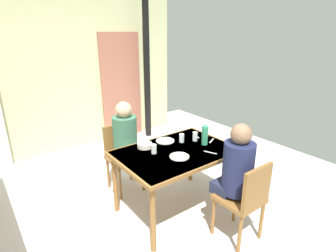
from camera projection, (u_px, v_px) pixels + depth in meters
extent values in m
plane|color=silver|center=(141.00, 214.00, 3.13)|extent=(6.29, 6.29, 0.00)
cube|color=#C1C58E|center=(62.00, 75.00, 4.51)|extent=(4.32, 0.10, 2.65)
cube|color=#9F5E49|center=(121.00, 87.00, 5.15)|extent=(0.80, 0.05, 2.00)
cylinder|color=black|center=(147.00, 70.00, 5.08)|extent=(0.12, 0.12, 2.65)
cube|color=brown|center=(176.00, 152.00, 3.00)|extent=(1.30, 0.91, 0.04)
cube|color=beige|center=(176.00, 151.00, 2.99)|extent=(1.25, 0.88, 0.00)
cylinder|color=brown|center=(153.00, 220.00, 2.51)|extent=(0.06, 0.06, 0.72)
cylinder|color=brown|center=(235.00, 180.00, 3.17)|extent=(0.06, 0.06, 0.72)
cylinder|color=brown|center=(115.00, 184.00, 3.09)|extent=(0.06, 0.06, 0.72)
cylinder|color=brown|center=(191.00, 157.00, 3.75)|extent=(0.06, 0.06, 0.72)
cube|color=brown|center=(239.00, 199.00, 2.66)|extent=(0.40, 0.40, 0.04)
cube|color=brown|center=(257.00, 188.00, 2.46)|extent=(0.38, 0.04, 0.42)
cylinder|color=brown|center=(213.00, 217.00, 2.78)|extent=(0.04, 0.04, 0.41)
cylinder|color=brown|center=(235.00, 205.00, 2.97)|extent=(0.04, 0.04, 0.41)
cylinder|color=brown|center=(240.00, 236.00, 2.52)|extent=(0.04, 0.04, 0.41)
cylinder|color=brown|center=(261.00, 221.00, 2.72)|extent=(0.04, 0.04, 0.41)
cube|color=brown|center=(125.00, 158.00, 3.50)|extent=(0.40, 0.40, 0.04)
cube|color=brown|center=(117.00, 139.00, 3.57)|extent=(0.38, 0.04, 0.42)
cylinder|color=brown|center=(143.00, 176.00, 3.55)|extent=(0.04, 0.04, 0.41)
cylinder|color=brown|center=(120.00, 185.00, 3.36)|extent=(0.04, 0.04, 0.41)
cylinder|color=brown|center=(130.00, 166.00, 3.81)|extent=(0.04, 0.04, 0.41)
cylinder|color=brown|center=(108.00, 174.00, 3.61)|extent=(0.04, 0.04, 0.41)
cube|color=#212845|center=(227.00, 186.00, 2.76)|extent=(0.30, 0.22, 0.12)
cylinder|color=#1E2347|center=(238.00, 168.00, 2.59)|extent=(0.30, 0.30, 0.52)
sphere|color=#846047|center=(241.00, 134.00, 2.48)|extent=(0.20, 0.20, 0.20)
cube|color=#375B44|center=(131.00, 159.00, 3.36)|extent=(0.30, 0.22, 0.12)
cylinder|color=#38664C|center=(125.00, 137.00, 3.36)|extent=(0.30, 0.30, 0.52)
sphere|color=tan|center=(124.00, 110.00, 3.24)|extent=(0.20, 0.20, 0.20)
cylinder|color=#339168|center=(205.00, 135.00, 3.12)|extent=(0.07, 0.07, 0.23)
cone|color=#329860|center=(205.00, 125.00, 3.08)|extent=(0.05, 0.05, 0.04)
cylinder|color=silver|center=(145.00, 145.00, 3.07)|extent=(0.17, 0.17, 0.05)
cylinder|color=white|center=(165.00, 141.00, 3.25)|extent=(0.22, 0.22, 0.01)
cylinder|color=white|center=(179.00, 157.00, 2.84)|extent=(0.21, 0.21, 0.01)
cylinder|color=silver|center=(195.00, 136.00, 3.25)|extent=(0.06, 0.06, 0.11)
cylinder|color=silver|center=(182.00, 138.00, 3.21)|extent=(0.06, 0.06, 0.10)
cylinder|color=silver|center=(154.00, 149.00, 2.92)|extent=(0.06, 0.06, 0.10)
cube|color=silver|center=(231.00, 150.00, 3.02)|extent=(0.11, 0.12, 0.00)
cube|color=silver|center=(212.00, 141.00, 3.26)|extent=(0.14, 0.08, 0.00)
cube|color=silver|center=(197.00, 136.00, 3.41)|extent=(0.07, 0.15, 0.00)
cube|color=silver|center=(210.00, 153.00, 2.95)|extent=(0.07, 0.14, 0.00)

